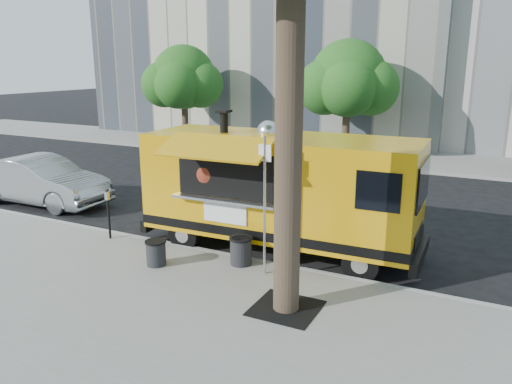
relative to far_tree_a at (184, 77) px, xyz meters
The scene contains 13 objects.
ground 16.30m from the far_tree_a, 50.89° to the right, with size 120.00×120.00×0.00m, color black.
sidewalk 19.48m from the far_tree_a, 58.47° to the right, with size 60.00×6.00×0.15m, color gray.
curb 16.99m from the far_tree_a, 52.92° to the right, with size 60.00×0.14×0.16m, color #999993.
far_sidewalk 10.73m from the far_tree_a, ahead, with size 60.00×5.00×0.15m, color gray.
tree_well 20.00m from the far_tree_a, 50.16° to the right, with size 1.20×1.20×0.02m, color black.
far_tree_a is the anchor object (origin of this frame).
far_tree_b 9.01m from the far_tree_a, ahead, with size 3.60×3.60×5.50m.
sign_post 18.14m from the far_tree_a, 50.17° to the right, with size 0.28×0.06×3.00m.
parking_meter 15.59m from the far_tree_a, 62.85° to the right, with size 0.11×0.11×1.33m.
food_truck 16.58m from the far_tree_a, 47.58° to the right, with size 6.99×3.36×3.42m.
sedan 12.38m from the far_tree_a, 78.64° to the right, with size 1.67×4.79×1.58m, color #9EA1A5.
trash_bin_left 17.49m from the far_tree_a, 57.74° to the right, with size 0.48×0.48×0.57m.
trash_bin_right 17.71m from the far_tree_a, 51.45° to the right, with size 0.53×0.53×0.63m.
Camera 1 is at (5.89, -10.58, 4.60)m, focal length 35.00 mm.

